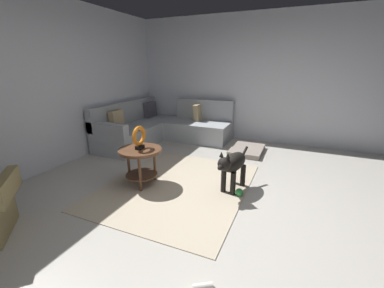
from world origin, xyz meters
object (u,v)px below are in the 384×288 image
dog_toy_ball (239,192)px  dog_toy_rope (203,286)px  side_table (141,157)px  dog_bed_mat (247,150)px  torus_sculpture (139,137)px  sectional_couch (162,128)px  dog (233,165)px

dog_toy_ball → dog_toy_rope: 1.53m
side_table → dog_bed_mat: (1.99, -1.10, -0.37)m
torus_sculpture → sectional_couch: bearing=22.5°
torus_sculpture → dog: bearing=-74.7°
torus_sculpture → dog_toy_rope: torus_sculpture is taller
dog_bed_mat → dog_toy_rope: size_ratio=5.02×
dog_toy_ball → dog_toy_rope: size_ratio=0.65×
dog_toy_ball → dog_toy_rope: (-1.52, -0.07, -0.03)m
sectional_couch → dog: size_ratio=2.68×
dog_toy_rope → side_table: bearing=47.9°
sectional_couch → torus_sculpture: bearing=-157.5°
dog_bed_mat → dog_toy_ball: 1.79m
sectional_couch → dog: (-1.67, -2.06, 0.09)m
sectional_couch → dog_bed_mat: bearing=-90.4°
side_table → dog: size_ratio=0.71×
torus_sculpture → dog_bed_mat: 2.37m
dog_toy_rope → torus_sculpture: bearing=47.9°
sectional_couch → torus_sculpture: size_ratio=6.90×
sectional_couch → dog_bed_mat: size_ratio=2.81×
sectional_couch → dog_toy_rope: (-3.30, -2.27, -0.27)m
torus_sculpture → dog_toy_ball: size_ratio=3.13×
sectional_couch → torus_sculpture: 2.21m
side_table → dog_bed_mat: size_ratio=0.75×
dog → side_table: bearing=27.1°
dog_toy_ball → dog_toy_rope: dog_toy_ball is taller
dog_toy_ball → torus_sculpture: bearing=99.3°
dog_bed_mat → dog_toy_rope: bearing=-174.2°
side_table → dog: (0.34, -1.23, -0.04)m
dog_toy_ball → side_table: bearing=99.3°
dog → dog_toy_ball: 0.37m
torus_sculpture → dog_toy_ball: (0.22, -1.37, -0.66)m
side_table → dog_toy_rope: 1.98m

